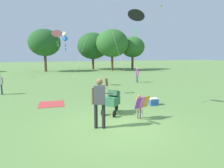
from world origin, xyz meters
name	(u,v)px	position (x,y,z in m)	size (l,w,h in m)	color
ground_plane	(115,126)	(0.00, 0.00, 0.00)	(120.00, 120.00, 0.00)	#668E47
treeline_distant	(71,45)	(1.50, 23.84, 3.80)	(31.34, 7.52, 6.07)	brown
child_with_butterfly_kite	(140,104)	(1.16, 0.43, 0.59)	(0.71, 0.45, 0.95)	#7F705B
person_adult_flyer	(100,99)	(-0.58, -0.04, 1.03)	(0.66, 0.51, 1.78)	#232328
stroller	(113,100)	(0.37, 1.40, 0.61)	(0.96, 0.99, 1.03)	black
kite_adult_black	(136,16)	(1.73, 2.15, 4.20)	(2.59, 2.57, 4.46)	black
kite_orange_delta	(65,37)	(-1.07, 5.66, 3.47)	(1.09, 1.84, 3.78)	white
kite_green_novelty	(57,34)	(-1.30, 9.15, 3.95)	(0.78, 2.18, 4.22)	pink
person_sitting_far	(137,74)	(5.39, 9.55, 0.77)	(0.21, 0.42, 1.30)	#4C4C51
picnic_blanket	(51,104)	(-2.04, 3.88, 0.01)	(1.22, 1.31, 0.02)	#CC3D3D
cooler_box	(153,102)	(2.73, 2.13, 0.18)	(0.45, 0.33, 0.35)	#2D5BB7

